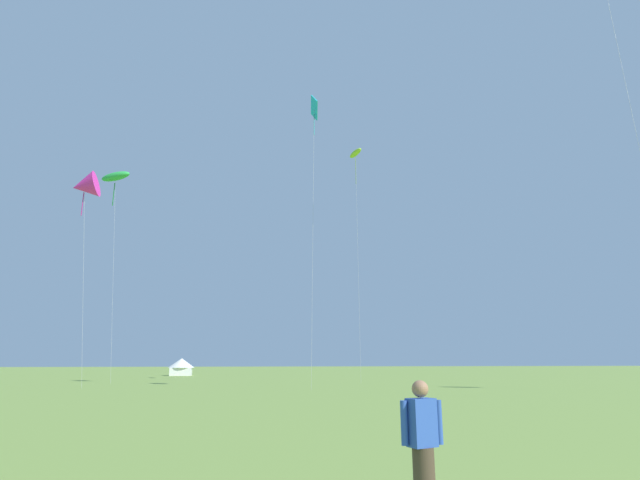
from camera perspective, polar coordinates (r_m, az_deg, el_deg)
name	(u,v)px	position (r m, az deg, el deg)	size (l,w,h in m)	color
kite_lime_parafoil	(355,154)	(52.50, 4.12, 9.89)	(1.33, 2.48, 23.58)	#99DB2D
kite_cyan_diamond	(314,112)	(43.78, -0.68, 14.62)	(0.74, 2.78, 24.40)	#1EB7CC
kite_green_parafoil	(116,177)	(56.20, -22.54, 6.78)	(3.98, 3.82, 21.45)	green
kite_magenta_delta	(85,186)	(46.82, -25.53, 5.66)	(3.01, 2.35, 17.86)	#E02DA3
person_spectator	(423,451)	(7.03, 11.81, -22.77)	(0.57, 0.32, 1.73)	#473828
festival_tent_center	(181,366)	(75.49, -15.72, -13.83)	(3.70, 3.70, 2.41)	white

